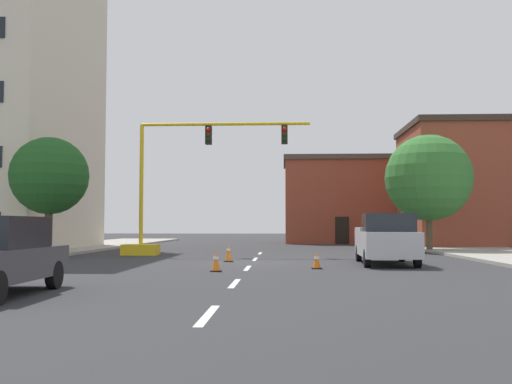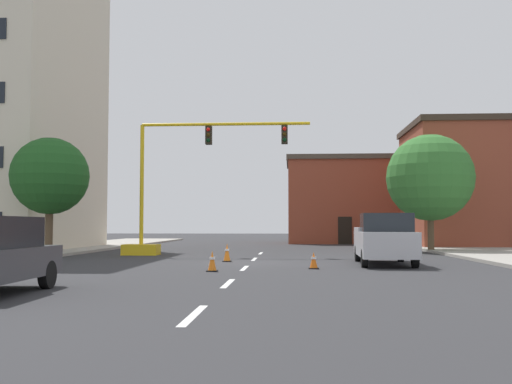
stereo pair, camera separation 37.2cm
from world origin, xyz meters
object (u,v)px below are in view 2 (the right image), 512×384
object	(u,v)px
traffic_signal_gantry	(166,211)
pickup_truck_silver	(384,240)
traffic_cone_roadside_b	(227,253)
traffic_cone_roadside_a	(314,261)
traffic_cone_roadside_c	(212,261)
tree_right_mid	(430,178)
tree_left_near	(50,176)

from	to	relation	value
traffic_signal_gantry	pickup_truck_silver	xyz separation A→B (m)	(10.11, -6.57, -1.30)
traffic_cone_roadside_b	traffic_signal_gantry	bearing A→B (deg)	125.91
traffic_signal_gantry	traffic_cone_roadside_b	size ratio (longest dim) A/B	12.39
traffic_cone_roadside_b	pickup_truck_silver	bearing A→B (deg)	-12.26
pickup_truck_silver	traffic_cone_roadside_a	world-z (taller)	pickup_truck_silver
pickup_truck_silver	traffic_cone_roadside_c	xyz separation A→B (m)	(-6.27, -3.85, -0.64)
tree_right_mid	traffic_cone_roadside_b	size ratio (longest dim) A/B	8.74
traffic_signal_gantry	tree_left_near	distance (m)	5.89
traffic_signal_gantry	traffic_cone_roadside_c	bearing A→B (deg)	-69.76
tree_left_near	traffic_cone_roadside_b	world-z (taller)	tree_left_near
pickup_truck_silver	traffic_cone_roadside_c	size ratio (longest dim) A/B	7.96
traffic_cone_roadside_b	traffic_cone_roadside_c	distance (m)	5.23
traffic_cone_roadside_a	traffic_cone_roadside_b	xyz separation A→B (m)	(-3.50, 3.83, 0.09)
traffic_cone_roadside_a	traffic_cone_roadside_c	size ratio (longest dim) A/B	0.86
traffic_cone_roadside_c	pickup_truck_silver	bearing A→B (deg)	31.54
tree_left_near	pickup_truck_silver	size ratio (longest dim) A/B	1.05
traffic_signal_gantry	tree_left_near	world-z (taller)	traffic_signal_gantry
pickup_truck_silver	traffic_cone_roadside_c	distance (m)	7.38
traffic_cone_roadside_a	traffic_cone_roadside_b	size ratio (longest dim) A/B	0.76
tree_right_mid	pickup_truck_silver	xyz separation A→B (m)	(-4.36, -10.93, -3.29)
traffic_cone_roadside_a	traffic_signal_gantry	bearing A→B (deg)	128.81
tree_right_mid	traffic_signal_gantry	bearing A→B (deg)	-163.24
tree_left_near	traffic_cone_roadside_b	xyz separation A→B (m)	(8.90, -2.83, -3.51)
traffic_signal_gantry	pickup_truck_silver	bearing A→B (deg)	-33.04
tree_left_near	pickup_truck_silver	world-z (taller)	tree_left_near
tree_right_mid	traffic_cone_roadside_b	world-z (taller)	tree_right_mid
tree_left_near	traffic_cone_roadside_a	distance (m)	14.54
pickup_truck_silver	traffic_cone_roadside_c	world-z (taller)	pickup_truck_silver
pickup_truck_silver	traffic_cone_roadside_b	distance (m)	6.52
pickup_truck_silver	traffic_signal_gantry	bearing A→B (deg)	146.96
traffic_cone_roadside_b	tree_left_near	bearing A→B (deg)	162.36
tree_right_mid	traffic_cone_roadside_c	distance (m)	18.62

